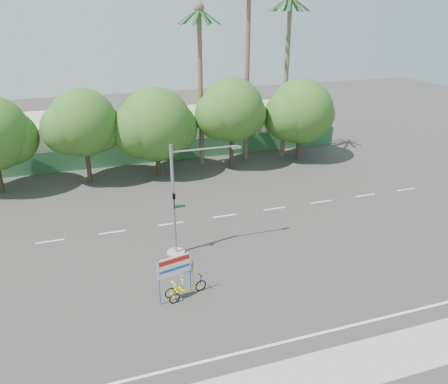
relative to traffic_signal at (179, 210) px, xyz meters
name	(u,v)px	position (x,y,z in m)	size (l,w,h in m)	color
ground	(236,281)	(2.20, -3.98, -2.92)	(120.00, 120.00, 0.00)	#33302D
sidewalk_near	(298,382)	(2.20, -11.48, -2.86)	(50.00, 2.40, 0.12)	gray
fence	(162,152)	(2.20, 17.52, -1.92)	(38.00, 0.08, 2.00)	#336B3D
building_left	(53,138)	(-7.80, 22.02, -0.92)	(12.00, 8.00, 4.00)	beige
building_right	(225,126)	(10.20, 22.02, -1.12)	(14.00, 8.00, 3.60)	beige
tree_left	(83,125)	(-4.85, 14.02, 2.14)	(6.66, 5.60, 8.07)	#473828
tree_center	(155,126)	(1.14, 14.02, 1.55)	(7.62, 6.40, 7.85)	#473828
tree_right	(231,112)	(8.15, 14.02, 2.32)	(6.90, 5.80, 8.36)	#473828
tree_far_right	(300,113)	(15.15, 14.02, 1.73)	(7.38, 6.20, 7.94)	#473828
palm_tall	(248,50)	(10.20, 15.52, 7.55)	(3.73, 3.79, 17.45)	#70604C
palm_mid	(287,60)	(14.20, 15.52, 6.48)	(3.73, 3.79, 15.45)	#70604C
palm_short	(200,70)	(5.70, 15.52, 5.94)	(3.73, 3.79, 14.45)	#70604C
traffic_signal	(179,210)	(0.00, 0.00, 0.00)	(4.72, 1.10, 7.00)	gray
trike_billboard	(180,280)	(-1.04, -4.45, -1.84)	(2.67, 0.96, 2.68)	black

